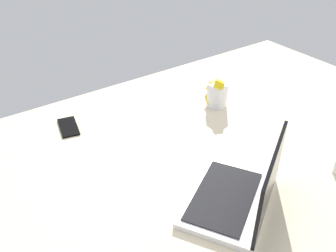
% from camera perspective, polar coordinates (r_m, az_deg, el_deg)
% --- Properties ---
extents(bed_mattress, '(1.80, 1.40, 0.18)m').
position_cam_1_polar(bed_mattress, '(1.49, 11.05, -5.25)').
color(bed_mattress, beige).
rests_on(bed_mattress, ground).
extents(laptop, '(0.40, 0.37, 0.23)m').
position_cam_1_polar(laptop, '(1.15, 10.89, -10.28)').
color(laptop, silver).
rests_on(laptop, bed_mattress).
extents(snack_cup, '(0.10, 0.09, 0.14)m').
position_cam_1_polar(snack_cup, '(1.63, 7.50, 4.99)').
color(snack_cup, silver).
rests_on(snack_cup, bed_mattress).
extents(cell_phone, '(0.10, 0.15, 0.01)m').
position_cam_1_polar(cell_phone, '(1.54, -15.00, -0.13)').
color(cell_phone, black).
rests_on(cell_phone, bed_mattress).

